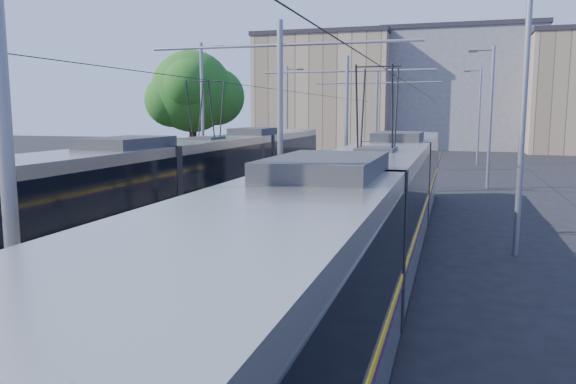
% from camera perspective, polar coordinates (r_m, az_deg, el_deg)
% --- Properties ---
extents(ground, '(160.00, 160.00, 0.00)m').
position_cam_1_polar(ground, '(12.18, -12.30, -12.84)').
color(ground, black).
rests_on(ground, ground).
extents(platform, '(4.00, 50.00, 0.30)m').
position_cam_1_polar(platform, '(27.82, 4.72, -0.58)').
color(platform, gray).
rests_on(platform, ground).
extents(tactile_strip_left, '(0.70, 50.00, 0.01)m').
position_cam_1_polar(tactile_strip_left, '(28.12, 1.83, -0.15)').
color(tactile_strip_left, gray).
rests_on(tactile_strip_left, platform).
extents(tactile_strip_right, '(0.70, 50.00, 0.01)m').
position_cam_1_polar(tactile_strip_right, '(27.54, 7.68, -0.39)').
color(tactile_strip_right, gray).
rests_on(tactile_strip_right, platform).
extents(rails, '(8.71, 70.00, 0.03)m').
position_cam_1_polar(rails, '(27.84, 4.72, -0.86)').
color(rails, gray).
rests_on(rails, ground).
extents(tram_left, '(2.43, 27.64, 5.50)m').
position_cam_1_polar(tram_left, '(22.09, -8.20, 1.21)').
color(tram_left, black).
rests_on(tram_left, ground).
extents(tram_right, '(2.43, 30.32, 5.50)m').
position_cam_1_polar(tram_right, '(15.27, 8.82, -1.28)').
color(tram_right, black).
rests_on(tram_right, ground).
extents(catenary, '(9.20, 70.00, 7.00)m').
position_cam_1_polar(catenary, '(24.73, 3.48, 8.53)').
color(catenary, gray).
rests_on(catenary, platform).
extents(street_lamps, '(15.18, 38.22, 8.00)m').
position_cam_1_polar(street_lamps, '(31.44, 6.31, 7.76)').
color(street_lamps, gray).
rests_on(street_lamps, ground).
extents(shelter, '(0.78, 1.11, 2.26)m').
position_cam_1_polar(shelter, '(26.04, 6.29, 1.77)').
color(shelter, black).
rests_on(shelter, platform).
extents(tree, '(5.65, 5.23, 8.21)m').
position_cam_1_polar(tree, '(36.48, -9.09, 9.89)').
color(tree, '#382314').
rests_on(tree, ground).
extents(building_left, '(16.32, 12.24, 13.86)m').
position_cam_1_polar(building_left, '(71.70, 3.98, 10.11)').
color(building_left, tan).
rests_on(building_left, ground).
extents(building_centre, '(18.36, 14.28, 14.37)m').
position_cam_1_polar(building_centre, '(74.00, 17.05, 9.91)').
color(building_centre, gray).
rests_on(building_centre, ground).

